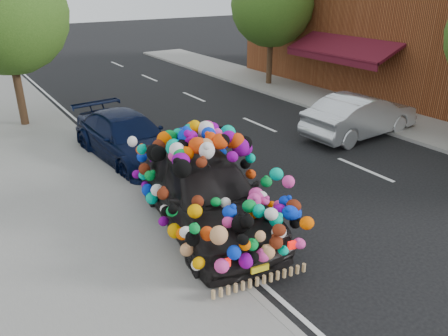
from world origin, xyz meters
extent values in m
plane|color=black|center=(0.00, 0.00, 0.00)|extent=(100.00, 100.00, 0.00)
cube|color=gray|center=(-4.30, 0.00, 0.06)|extent=(4.00, 60.00, 0.12)
cube|color=gray|center=(-2.35, 0.00, 0.07)|extent=(0.15, 60.00, 0.13)
cube|color=gray|center=(8.20, 3.00, 0.06)|extent=(3.00, 40.00, 0.12)
cube|color=#4E0E1B|center=(8.70, 6.00, 2.35)|extent=(1.62, 5.20, 0.75)
cube|color=#4E0E1B|center=(7.95, 6.00, 1.95)|extent=(0.06, 5.20, 0.35)
cylinder|color=#332114|center=(-3.80, 9.50, 1.36)|extent=(0.28, 0.28, 2.73)
sphere|color=#244813|center=(-3.80, 9.50, 4.03)|extent=(4.20, 4.20, 4.20)
cylinder|color=#332114|center=(8.00, 10.00, 1.32)|extent=(0.28, 0.28, 2.64)
sphere|color=#244813|center=(8.00, 10.00, 3.90)|extent=(4.00, 4.00, 4.00)
imported|color=black|center=(-1.80, -0.14, 0.83)|extent=(2.68, 5.13, 1.67)
cube|color=red|center=(-2.83, -2.48, 0.78)|extent=(0.23, 0.09, 0.14)
cube|color=red|center=(-1.51, -2.68, 0.78)|extent=(0.23, 0.09, 0.14)
cube|color=yellow|center=(-2.17, -2.59, 0.48)|extent=(0.34, 0.09, 0.12)
imported|color=black|center=(-1.75, 4.50, 0.68)|extent=(2.32, 4.83, 1.36)
imported|color=#B9BDC1|center=(5.75, 2.14, 0.73)|extent=(4.48, 1.71, 1.46)
camera|label=1|loc=(-6.04, -7.41, 5.04)|focal=35.00mm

